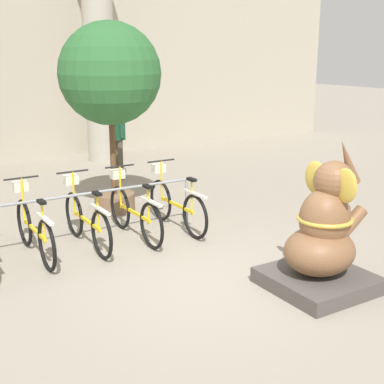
% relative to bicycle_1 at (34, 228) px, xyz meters
% --- Properties ---
extents(ground_plane, '(60.00, 60.00, 0.00)m').
position_rel_bicycle_1_xyz_m(ground_plane, '(1.63, -1.83, -0.41)').
color(ground_plane, gray).
extents(building_facade, '(20.00, 0.20, 6.00)m').
position_rel_bicycle_1_xyz_m(building_facade, '(1.63, 6.77, 2.59)').
color(building_facade, '#B2A893').
rests_on(building_facade, ground_plane).
extents(column_right, '(0.94, 0.94, 5.16)m').
position_rel_bicycle_1_xyz_m(column_right, '(3.39, 5.77, 2.21)').
color(column_right, '#ADA899').
rests_on(column_right, ground_plane).
extents(bike_rack, '(3.59, 0.05, 0.77)m').
position_rel_bicycle_1_xyz_m(bike_rack, '(0.75, 0.12, 0.19)').
color(bike_rack, gray).
rests_on(bike_rack, ground_plane).
extents(bicycle_1, '(0.48, 1.77, 1.03)m').
position_rel_bicycle_1_xyz_m(bicycle_1, '(0.00, 0.00, 0.00)').
color(bicycle_1, black).
rests_on(bicycle_1, ground_plane).
extents(bicycle_2, '(0.48, 1.77, 1.03)m').
position_rel_bicycle_1_xyz_m(bicycle_2, '(0.75, 0.01, 0.00)').
color(bicycle_2, black).
rests_on(bicycle_2, ground_plane).
extents(bicycle_3, '(0.48, 1.77, 1.03)m').
position_rel_bicycle_1_xyz_m(bicycle_3, '(1.50, -0.00, 0.00)').
color(bicycle_3, black).
rests_on(bicycle_3, ground_plane).
extents(bicycle_4, '(0.48, 1.77, 1.03)m').
position_rel_bicycle_1_xyz_m(bicycle_4, '(2.25, 0.04, 0.00)').
color(bicycle_4, black).
rests_on(bicycle_4, ground_plane).
extents(elephant_statue, '(1.14, 1.14, 1.79)m').
position_rel_bicycle_1_xyz_m(elephant_statue, '(2.62, -2.77, 0.19)').
color(elephant_statue, '#4C4742').
rests_on(elephant_statue, ground_plane).
extents(person_pedestrian, '(0.24, 0.47, 1.79)m').
position_rel_bicycle_1_xyz_m(person_pedestrian, '(2.88, 3.63, 0.68)').
color(person_pedestrian, brown).
rests_on(person_pedestrian, ground_plane).
extents(potted_tree, '(1.72, 1.72, 3.23)m').
position_rel_bicycle_1_xyz_m(potted_tree, '(1.82, 1.46, 1.89)').
color(potted_tree, brown).
rests_on(potted_tree, ground_plane).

